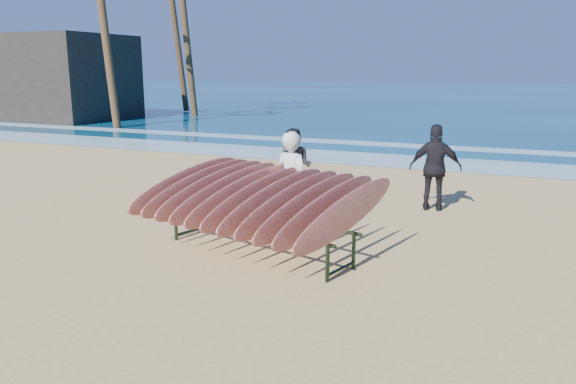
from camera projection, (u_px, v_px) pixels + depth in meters
name	position (u px, v px, depth m)	size (l,w,h in m)	color
ground	(265.00, 271.00, 7.75)	(120.00, 120.00, 0.00)	tan
ocean	(498.00, 95.00, 57.09)	(160.00, 160.00, 0.00)	navy
foam_near	(410.00, 162.00, 16.72)	(160.00, 160.00, 0.00)	white
foam_far	(429.00, 147.00, 19.86)	(160.00, 160.00, 0.00)	white
surfboard_rack	(257.00, 198.00, 8.31)	(3.69, 3.20, 1.34)	black
person_white	(292.00, 185.00, 9.13)	(0.64, 0.42, 1.75)	silver
person_dark_a	(295.00, 166.00, 11.49)	(0.75, 0.58, 1.54)	black
person_dark_b	(435.00, 168.00, 10.88)	(0.99, 0.41, 1.69)	black
building	(37.00, 77.00, 30.95)	(10.02, 5.56, 4.45)	#2D2823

